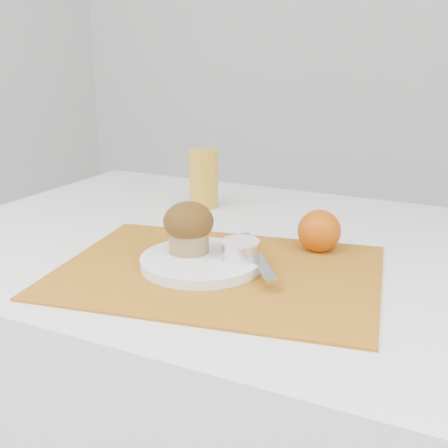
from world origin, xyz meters
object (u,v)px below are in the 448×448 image
at_px(orange, 319,231).
at_px(muffin, 189,227).
at_px(table, 253,425).
at_px(plate, 201,261).
at_px(juice_glass, 204,178).

bearing_deg(orange, muffin, -140.30).
height_order(table, orange, orange).
bearing_deg(plate, muffin, 156.59).
bearing_deg(juice_glass, muffin, -65.95).
bearing_deg(plate, table, 77.20).
distance_m(plate, muffin, 0.06).
xyz_separation_m(table, orange, (0.11, 0.01, 0.41)).
bearing_deg(plate, juice_glass, 117.44).
distance_m(plate, juice_glass, 0.36).
distance_m(juice_glass, muffin, 0.33).
relative_size(juice_glass, muffin, 1.55).
height_order(orange, juice_glass, juice_glass).
relative_size(plate, juice_glass, 1.51).
xyz_separation_m(plate, orange, (0.14, 0.15, 0.02)).
distance_m(orange, juice_glass, 0.35).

